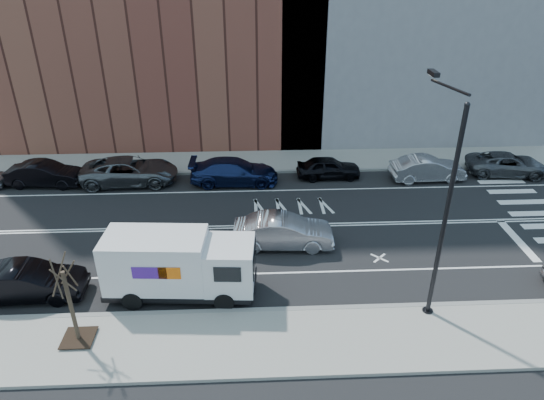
{
  "coord_description": "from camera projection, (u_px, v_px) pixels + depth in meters",
  "views": [
    {
      "loc": [
        -0.18,
        -22.74,
        13.65
      ],
      "look_at": [
        0.87,
        0.4,
        1.4
      ],
      "focal_mm": 32.0,
      "sensor_mm": 36.0,
      "label": 1
    }
  ],
  "objects": [
    {
      "name": "street_tree",
      "position": [
        73.0,
        313.0,
        18.1
      ],
      "size": [
        1.2,
        1.2,
        3.75
      ],
      "color": "black",
      "rests_on": "ground"
    },
    {
      "name": "far_parked_g",
      "position": [
        507.0,
        164.0,
        32.19
      ],
      "size": [
        5.45,
        3.05,
        1.44
      ],
      "primitive_type": "imported",
      "rotation": [
        0.0,
        0.0,
        1.44
      ],
      "color": "#494C51",
      "rests_on": "ground"
    },
    {
      "name": "far_parked_d",
      "position": [
        234.0,
        171.0,
        30.93
      ],
      "size": [
        5.64,
        2.4,
        1.62
      ],
      "primitive_type": "imported",
      "rotation": [
        0.0,
        0.0,
        1.55
      ],
      "color": "#16214E",
      "rests_on": "ground"
    },
    {
      "name": "streetlight",
      "position": [
        443.0,
        201.0,
        18.28
      ],
      "size": [
        0.44,
        4.02,
        9.34
      ],
      "color": "black",
      "rests_on": "ground"
    },
    {
      "name": "crosswalk",
      "position": [
        542.0,
        220.0,
        27.12
      ],
      "size": [
        3.0,
        14.0,
        0.01
      ],
      "primitive_type": null,
      "color": "white",
      "rests_on": "ground"
    },
    {
      "name": "curb_far",
      "position": [
        255.0,
        172.0,
        32.62
      ],
      "size": [
        44.0,
        0.25,
        0.17
      ],
      "primitive_type": "cube",
      "color": "gray",
      "rests_on": "ground"
    },
    {
      "name": "far_parked_c",
      "position": [
        130.0,
        171.0,
        30.94
      ],
      "size": [
        6.14,
        3.03,
        1.67
      ],
      "primitive_type": "imported",
      "rotation": [
        0.0,
        0.0,
        1.61
      ],
      "color": "#53575B",
      "rests_on": "ground"
    },
    {
      "name": "ground",
      "position": [
        256.0,
        226.0,
        26.48
      ],
      "size": [
        120.0,
        120.0,
        0.0
      ],
      "primitive_type": "plane",
      "color": "black",
      "rests_on": "ground"
    },
    {
      "name": "driving_sedan",
      "position": [
        283.0,
        232.0,
        24.42
      ],
      "size": [
        5.09,
        1.96,
        1.66
      ],
      "primitive_type": "imported",
      "rotation": [
        0.0,
        0.0,
        1.53
      ],
      "color": "#B0AFB4",
      "rests_on": "ground"
    },
    {
      "name": "far_parked_b",
      "position": [
        45.0,
        174.0,
        30.68
      ],
      "size": [
        4.79,
        1.97,
        1.54
      ],
      "primitive_type": "imported",
      "rotation": [
        0.0,
        0.0,
        1.5
      ],
      "color": "black",
      "rests_on": "ground"
    },
    {
      "name": "near_parked_rear_a",
      "position": [
        28.0,
        282.0,
        20.83
      ],
      "size": [
        4.86,
        1.82,
        1.58
      ],
      "primitive_type": "imported",
      "rotation": [
        0.0,
        0.0,
        1.6
      ],
      "color": "black",
      "rests_on": "ground"
    },
    {
      "name": "road_markings",
      "position": [
        256.0,
        226.0,
        26.47
      ],
      "size": [
        40.0,
        8.6,
        0.01
      ],
      "primitive_type": null,
      "color": "white",
      "rests_on": "ground"
    },
    {
      "name": "curb_near",
      "position": [
        259.0,
        311.0,
        20.25
      ],
      "size": [
        44.0,
        0.25,
        0.17
      ],
      "primitive_type": "cube",
      "color": "gray",
      "rests_on": "ground"
    },
    {
      "name": "sidewalk_far",
      "position": [
        254.0,
        161.0,
        34.21
      ],
      "size": [
        44.0,
        3.6,
        0.15
      ],
      "primitive_type": "cube",
      "color": "gray",
      "rests_on": "ground"
    },
    {
      "name": "far_parked_f",
      "position": [
        427.0,
        169.0,
        31.39
      ],
      "size": [
        4.82,
        1.88,
        1.57
      ],
      "primitive_type": "imported",
      "rotation": [
        0.0,
        0.0,
        1.62
      ],
      "color": "#ACACB1",
      "rests_on": "ground"
    },
    {
      "name": "far_parked_e",
      "position": [
        329.0,
        168.0,
        31.72
      ],
      "size": [
        4.17,
        1.72,
        1.41
      ],
      "primitive_type": "imported",
      "rotation": [
        0.0,
        0.0,
        1.58
      ],
      "color": "black",
      "rests_on": "ground"
    },
    {
      "name": "fedex_van",
      "position": [
        179.0,
        265.0,
        20.67
      ],
      "size": [
        6.58,
        2.63,
        2.95
      ],
      "rotation": [
        0.0,
        0.0,
        -0.07
      ],
      "color": "black",
      "rests_on": "ground"
    },
    {
      "name": "sidewalk_near",
      "position": [
        260.0,
        342.0,
        18.67
      ],
      "size": [
        44.0,
        3.6,
        0.15
      ],
      "primitive_type": "cube",
      "color": "gray",
      "rests_on": "ground"
    }
  ]
}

